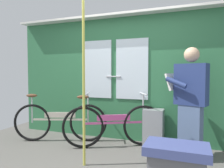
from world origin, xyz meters
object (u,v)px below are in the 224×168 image
object	(u,v)px
passenger_reading_newspaper	(190,101)
trash_bin_by_wall	(154,128)
bicycle_leaning_behind	(60,121)
handrail_pole	(84,81)
bench_seat_corner	(176,163)
bicycle_near_door	(113,125)

from	to	relation	value
passenger_reading_newspaper	trash_bin_by_wall	bearing A→B (deg)	-11.08
bicycle_leaning_behind	handrail_pole	size ratio (longest dim) A/B	0.71
bicycle_leaning_behind	bench_seat_corner	world-z (taller)	bicycle_leaning_behind
bicycle_near_door	handrail_pole	size ratio (longest dim) A/B	0.67
bicycle_leaning_behind	trash_bin_by_wall	distance (m)	1.69
bench_seat_corner	trash_bin_by_wall	bearing A→B (deg)	111.32
bicycle_near_door	trash_bin_by_wall	distance (m)	0.69
bicycle_leaning_behind	handrail_pole	distance (m)	1.41
bicycle_leaning_behind	bench_seat_corner	distance (m)	2.27
bicycle_near_door	trash_bin_by_wall	world-z (taller)	bicycle_near_door
bicycle_near_door	passenger_reading_newspaper	bearing A→B (deg)	-32.31
trash_bin_by_wall	bench_seat_corner	xyz separation A→B (m)	(0.45, -1.14, -0.08)
bicycle_leaning_behind	passenger_reading_newspaper	size ratio (longest dim) A/B	1.00
trash_bin_by_wall	handrail_pole	world-z (taller)	handrail_pole
bicycle_leaning_behind	handrail_pole	xyz separation A→B (m)	(0.91, -0.76, 0.78)
bench_seat_corner	bicycle_leaning_behind	bearing A→B (deg)	158.56
passenger_reading_newspaper	handrail_pole	distance (m)	1.55
bicycle_leaning_behind	trash_bin_by_wall	size ratio (longest dim) A/B	2.55
handrail_pole	bench_seat_corner	world-z (taller)	handrail_pole
handrail_pole	trash_bin_by_wall	bearing A→B (deg)	54.89
bicycle_near_door	bench_seat_corner	bearing A→B (deg)	-67.59
passenger_reading_newspaper	handrail_pole	world-z (taller)	handrail_pole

